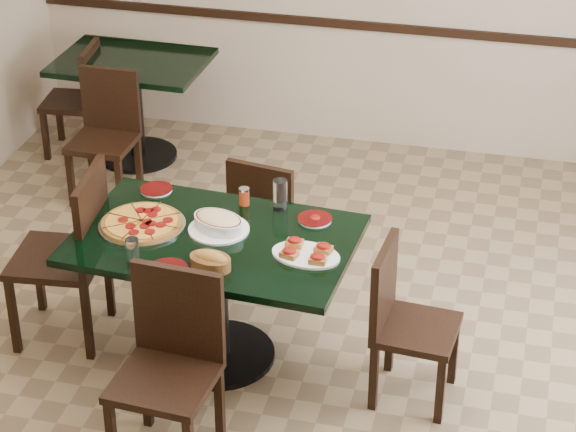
% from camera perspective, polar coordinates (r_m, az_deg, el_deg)
% --- Properties ---
extents(floor, '(5.50, 5.50, 0.00)m').
position_cam_1_polar(floor, '(6.05, -0.23, -7.34)').
color(floor, olive).
rests_on(floor, ground).
extents(room_shell, '(5.50, 5.50, 5.50)m').
position_cam_1_polar(room_shell, '(6.87, 11.70, 7.98)').
color(room_shell, white).
rests_on(room_shell, floor).
extents(main_table, '(1.46, 0.99, 0.75)m').
position_cam_1_polar(main_table, '(5.76, -3.71, -2.60)').
color(main_table, black).
rests_on(main_table, floor).
extents(back_table, '(1.04, 0.77, 0.75)m').
position_cam_1_polar(back_table, '(7.96, -7.85, 6.37)').
color(back_table, black).
rests_on(back_table, floor).
extents(chair_far, '(0.46, 0.46, 0.85)m').
position_cam_1_polar(chair_far, '(6.39, -1.04, -0.04)').
color(chair_far, black).
rests_on(chair_far, floor).
extents(chair_near, '(0.47, 0.47, 0.95)m').
position_cam_1_polar(chair_near, '(5.22, -5.97, -7.11)').
color(chair_near, black).
rests_on(chair_near, floor).
extents(chair_right, '(0.43, 0.43, 0.85)m').
position_cam_1_polar(chair_right, '(5.59, 5.82, -5.07)').
color(chair_right, black).
rests_on(chair_right, floor).
extents(chair_left, '(0.51, 0.51, 1.00)m').
position_cam_1_polar(chair_left, '(6.04, -10.85, -1.52)').
color(chair_left, black).
rests_on(chair_left, floor).
extents(back_chair_near, '(0.41, 0.41, 0.86)m').
position_cam_1_polar(back_chair_near, '(7.52, -9.20, 4.43)').
color(back_chair_near, black).
rests_on(back_chair_near, floor).
extents(back_chair_left, '(0.42, 0.42, 0.81)m').
position_cam_1_polar(back_chair_left, '(8.14, -10.50, 6.10)').
color(back_chair_left, black).
rests_on(back_chair_left, floor).
extents(pepperoni_pizza, '(0.45, 0.45, 0.04)m').
position_cam_1_polar(pepperoni_pizza, '(5.79, -7.43, -0.35)').
color(pepperoni_pizza, silver).
rests_on(pepperoni_pizza, main_table).
extents(lasagna_casserole, '(0.33, 0.31, 0.09)m').
position_cam_1_polar(lasagna_casserole, '(5.70, -3.55, -0.33)').
color(lasagna_casserole, white).
rests_on(lasagna_casserole, main_table).
extents(bread_basket, '(0.23, 0.18, 0.09)m').
position_cam_1_polar(bread_basket, '(5.40, -3.96, -2.28)').
color(bread_basket, brown).
rests_on(bread_basket, main_table).
extents(bruschetta_platter, '(0.38, 0.30, 0.05)m').
position_cam_1_polar(bruschetta_platter, '(5.48, 0.92, -1.85)').
color(bruschetta_platter, white).
rests_on(bruschetta_platter, main_table).
extents(side_plate_near, '(0.19, 0.19, 0.02)m').
position_cam_1_polar(side_plate_near, '(5.41, -6.11, -2.70)').
color(side_plate_near, white).
rests_on(side_plate_near, main_table).
extents(side_plate_far_r, '(0.18, 0.18, 0.03)m').
position_cam_1_polar(side_plate_far_r, '(5.80, 1.37, -0.15)').
color(side_plate_far_r, white).
rests_on(side_plate_far_r, main_table).
extents(side_plate_far_l, '(0.18, 0.18, 0.02)m').
position_cam_1_polar(side_plate_far_l, '(6.12, -6.71, 1.36)').
color(side_plate_far_l, white).
rests_on(side_plate_far_l, main_table).
extents(napkin_setting, '(0.18, 0.18, 0.01)m').
position_cam_1_polar(napkin_setting, '(5.41, -6.13, -2.80)').
color(napkin_setting, white).
rests_on(napkin_setting, main_table).
extents(water_glass_a, '(0.08, 0.08, 0.17)m').
position_cam_1_polar(water_glass_a, '(5.87, -0.40, 1.09)').
color(water_glass_a, silver).
rests_on(water_glass_a, main_table).
extents(water_glass_b, '(0.07, 0.07, 0.14)m').
position_cam_1_polar(water_glass_b, '(5.45, -7.90, -1.81)').
color(water_glass_b, silver).
rests_on(water_glass_b, main_table).
extents(pepper_shaker, '(0.06, 0.06, 0.10)m').
position_cam_1_polar(pepper_shaker, '(5.93, -2.24, 1.01)').
color(pepper_shaker, '#A93912').
rests_on(pepper_shaker, main_table).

